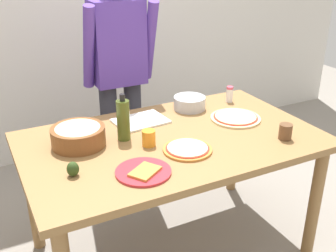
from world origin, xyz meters
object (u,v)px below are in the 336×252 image
person_cook (119,70)px  mixing_bowl_steel (189,103)px  cup_small_brown (285,132)px  cutting_board_white (141,121)px  dining_table (172,153)px  plate_with_slice (144,172)px  salt_shaker (230,94)px  popcorn_bowl (78,134)px  pizza_raw_on_board (235,118)px  pizza_cooked_on_tray (187,149)px  olive_oil_bottle (123,120)px  cup_orange (149,138)px  avocado (73,169)px

person_cook → mixing_bowl_steel: (0.30, -0.43, -0.14)m
cup_small_brown → cutting_board_white: cup_small_brown is taller
dining_table → plate_with_slice: bearing=-136.9°
person_cook → salt_shaker: size_ratio=15.28×
plate_with_slice → mixing_bowl_steel: bearing=45.7°
mixing_bowl_steel → cutting_board_white: mixing_bowl_steel is taller
popcorn_bowl → dining_table: bearing=-17.1°
dining_table → mixing_bowl_steel: 0.46m
dining_table → pizza_raw_on_board: pizza_raw_on_board is taller
person_cook → pizza_cooked_on_tray: 0.94m
salt_shaker → pizza_raw_on_board: bearing=-117.3°
pizza_raw_on_board → pizza_cooked_on_tray: 0.51m
pizza_cooked_on_tray → olive_oil_bottle: olive_oil_bottle is taller
pizza_cooked_on_tray → cup_small_brown: (0.53, -0.12, 0.03)m
salt_shaker → cutting_board_white: salt_shaker is taller
popcorn_bowl → cup_orange: (0.32, -0.17, -0.02)m
person_cook → cutting_board_white: size_ratio=5.40×
dining_table → popcorn_bowl: (-0.47, 0.15, 0.15)m
salt_shaker → cutting_board_white: size_ratio=0.35×
pizza_raw_on_board → avocado: 1.06m
pizza_cooked_on_tray → popcorn_bowl: size_ratio=0.90×
popcorn_bowl → avocado: size_ratio=4.00×
mixing_bowl_steel → avocado: 0.99m
pizza_raw_on_board → mixing_bowl_steel: 0.32m
pizza_raw_on_board → mixing_bowl_steel: size_ratio=1.50×
person_cook → popcorn_bowl: 0.78m
pizza_cooked_on_tray → cutting_board_white: bearing=98.6°
salt_shaker → popcorn_bowl: bearing=-171.0°
mixing_bowl_steel → olive_oil_bottle: olive_oil_bottle is taller
cup_orange → cutting_board_white: (0.08, 0.30, -0.04)m
cup_orange → salt_shaker: bearing=24.6°
plate_with_slice → mixing_bowl_steel: 0.83m
pizza_cooked_on_tray → avocado: avocado is taller
olive_oil_bottle → cup_orange: 0.17m
plate_with_slice → cup_orange: (0.14, 0.25, 0.03)m
pizza_raw_on_board → olive_oil_bottle: olive_oil_bottle is taller
cutting_board_white → pizza_cooked_on_tray: bearing=-81.4°
cup_orange → salt_shaker: 0.81m
salt_shaker → cutting_board_white: 0.66m
cutting_board_white → cup_orange: bearing=-105.4°
olive_oil_bottle → salt_shaker: bearing=14.2°
popcorn_bowl → salt_shaker: 1.08m
person_cook → pizza_cooked_on_tray: size_ratio=6.43×
pizza_raw_on_board → mixing_bowl_steel: bearing=121.1°
pizza_cooked_on_tray → salt_shaker: (0.59, 0.48, 0.04)m
pizza_cooked_on_tray → cup_small_brown: size_ratio=2.96×
cup_small_brown → salt_shaker: bearing=84.8°
pizza_cooked_on_tray → olive_oil_bottle: 0.38m
olive_oil_bottle → cup_orange: bearing=-55.9°
dining_table → salt_shaker: (0.59, 0.31, 0.14)m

